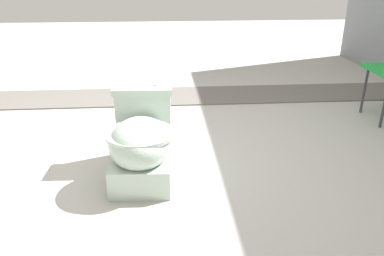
# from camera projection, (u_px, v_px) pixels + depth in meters

# --- Properties ---
(ground_plane) EXTENTS (14.00, 14.00, 0.00)m
(ground_plane) POSITION_uv_depth(u_px,v_px,m) (171.00, 155.00, 2.56)
(ground_plane) COLOR #A8A59E
(gravel_strip) EXTENTS (0.56, 8.00, 0.01)m
(gravel_strip) POSITION_uv_depth(u_px,v_px,m) (218.00, 95.00, 3.75)
(gravel_strip) COLOR #605B56
(gravel_strip) RESTS_ON ground
(toilet) EXTENTS (0.65, 0.41, 0.52)m
(toilet) POSITION_uv_depth(u_px,v_px,m) (142.00, 142.00, 2.23)
(toilet) COLOR #B2C6B7
(toilet) RESTS_ON ground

